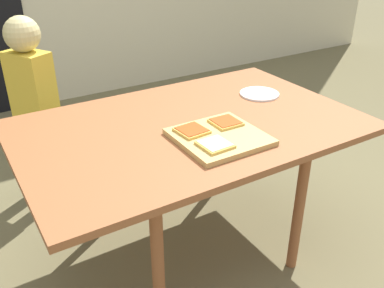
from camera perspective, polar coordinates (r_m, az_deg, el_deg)
ground_plane at (r=2.23m, az=-0.21°, el=-13.81°), size 16.00×16.00×0.00m
dining_table at (r=1.87m, az=-0.24°, el=1.15°), size 1.47×0.95×0.70m
cutting_board at (r=1.70m, az=3.69°, el=0.95°), size 0.34×0.33×0.02m
pizza_slice_near_left at (r=1.60m, az=3.12°, el=-0.05°), size 0.12×0.12×0.01m
pizza_slice_far_right at (r=1.79m, az=4.55°, el=2.97°), size 0.12×0.12×0.01m
pizza_slice_far_left at (r=1.71m, az=-0.03°, el=1.85°), size 0.12×0.13×0.01m
plate_white_right at (r=2.17m, az=9.06°, el=6.69°), size 0.20×0.20×0.01m
child_left at (r=2.48m, az=-20.52°, el=5.86°), size 0.24×0.28×1.06m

